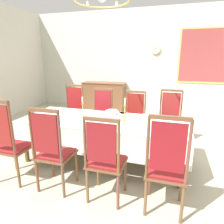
{
  "coord_description": "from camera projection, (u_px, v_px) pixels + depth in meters",
  "views": [
    {
      "loc": [
        1.03,
        -3.17,
        1.71
      ],
      "look_at": [
        0.13,
        -0.2,
        0.85
      ],
      "focal_mm": 31.83,
      "sensor_mm": 36.0,
      "label": 1
    }
  ],
  "objects": [
    {
      "name": "candlestick_east",
      "position": [
        125.0,
        112.0,
        3.07
      ],
      "size": [
        0.07,
        0.07,
        0.38
      ],
      "color": "gold",
      "rests_on": "tablecloth"
    },
    {
      "name": "bowl_far_left",
      "position": [
        144.0,
        116.0,
        3.35
      ],
      "size": [
        0.18,
        0.18,
        0.03
      ],
      "color": "white",
      "rests_on": "tablecloth"
    },
    {
      "name": "chandelier",
      "position": [
        102.0,
        0.0,
        2.75
      ],
      "size": [
        0.79,
        0.78,
        0.66
      ],
      "color": "gold"
    },
    {
      "name": "chair_north_d",
      "position": [
        170.0,
        119.0,
        3.8
      ],
      "size": [
        0.44,
        0.42,
        1.12
      ],
      "rotation": [
        0.0,
        0.0,
        3.14
      ],
      "color": "brown",
      "rests_on": "ground"
    },
    {
      "name": "chair_south_d",
      "position": [
        166.0,
        165.0,
        2.12
      ],
      "size": [
        0.44,
        0.42,
        1.18
      ],
      "color": "brown",
      "rests_on": "ground"
    },
    {
      "name": "chair_south_b",
      "position": [
        53.0,
        149.0,
        2.52
      ],
      "size": [
        0.44,
        0.42,
        1.15
      ],
      "color": "brown",
      "rests_on": "ground"
    },
    {
      "name": "spoon_secondary",
      "position": [
        129.0,
        114.0,
        3.48
      ],
      "size": [
        0.05,
        0.18,
        0.01
      ],
      "rotation": [
        0.0,
        0.0,
        0.19
      ],
      "color": "gold",
      "rests_on": "tablecloth"
    },
    {
      "name": "chair_north_b",
      "position": [
        101.0,
        113.0,
        4.2
      ],
      "size": [
        0.44,
        0.42,
        1.08
      ],
      "rotation": [
        0.0,
        0.0,
        3.14
      ],
      "color": "brown",
      "rests_on": "ground"
    },
    {
      "name": "chair_south_a",
      "position": [
        9.0,
        142.0,
        2.7
      ],
      "size": [
        0.44,
        0.42,
        1.21
      ],
      "color": "brown",
      "rests_on": "ground"
    },
    {
      "name": "chair_north_a",
      "position": [
        73.0,
        110.0,
        4.38
      ],
      "size": [
        0.44,
        0.42,
        1.13
      ],
      "rotation": [
        0.0,
        0.0,
        3.14
      ],
      "color": "brown",
      "rests_on": "ground"
    },
    {
      "name": "candlestick_west",
      "position": [
        83.0,
        109.0,
        3.27
      ],
      "size": [
        0.07,
        0.07,
        0.36
      ],
      "color": "gold",
      "rests_on": "tablecloth"
    },
    {
      "name": "back_wall",
      "position": [
        141.0,
        62.0,
        6.35
      ],
      "size": [
        7.23,
        0.08,
        3.15
      ],
      "primitive_type": "cube",
      "color": "beige",
      "rests_on": "ground"
    },
    {
      "name": "mounted_clock",
      "position": [
        156.0,
        49.0,
        6.05
      ],
      "size": [
        0.29,
        0.06,
        0.29
      ],
      "color": "#D1B251"
    },
    {
      "name": "framed_painting",
      "position": [
        203.0,
        56.0,
        5.73
      ],
      "size": [
        1.36,
        0.05,
        1.55
      ],
      "color": "#D1B251"
    },
    {
      "name": "sideboard",
      "position": [
        104.0,
        96.0,
        6.68
      ],
      "size": [
        1.44,
        0.48,
        0.9
      ],
      "rotation": [
        0.0,
        0.0,
        3.14
      ],
      "color": "brown",
      "rests_on": "ground"
    },
    {
      "name": "tablecloth",
      "position": [
        103.0,
        126.0,
        3.24
      ],
      "size": [
        2.68,
        1.02,
        0.41
      ],
      "color": "white",
      "rests_on": "dining_table"
    },
    {
      "name": "ground",
      "position": [
        109.0,
        154.0,
        3.67
      ],
      "size": [
        7.23,
        6.64,
        0.04
      ],
      "primitive_type": "cube",
      "color": "#B5B19A"
    },
    {
      "name": "bowl_near_right",
      "position": [
        123.0,
        114.0,
        3.48
      ],
      "size": [
        0.15,
        0.15,
        0.04
      ],
      "color": "white",
      "rests_on": "tablecloth"
    },
    {
      "name": "spoon_primary",
      "position": [
        173.0,
        134.0,
        2.59
      ],
      "size": [
        0.05,
        0.18,
        0.01
      ],
      "rotation": [
        0.0,
        0.0,
        -0.17
      ],
      "color": "gold",
      "rests_on": "tablecloth"
    },
    {
      "name": "dining_table",
      "position": [
        103.0,
        124.0,
        3.23
      ],
      "size": [
        2.66,
        1.0,
        0.73
      ],
      "color": "brown",
      "rests_on": "ground"
    },
    {
      "name": "chair_north_c",
      "position": [
        134.0,
        117.0,
        4.0
      ],
      "size": [
        0.44,
        0.42,
        1.06
      ],
      "rotation": [
        0.0,
        0.0,
        3.14
      ],
      "color": "brown",
      "rests_on": "ground"
    },
    {
      "name": "soup_tureen",
      "position": [
        112.0,
        115.0,
        3.15
      ],
      "size": [
        0.25,
        0.25,
        0.21
      ],
      "color": "white",
      "rests_on": "tablecloth"
    },
    {
      "name": "chair_south_c",
      "position": [
        105.0,
        158.0,
        2.33
      ],
      "size": [
        0.44,
        0.42,
        1.1
      ],
      "color": "brown",
      "rests_on": "ground"
    },
    {
      "name": "bowl_near_left",
      "position": [
        164.0,
        133.0,
        2.59
      ],
      "size": [
        0.15,
        0.15,
        0.04
      ],
      "color": "white",
      "rests_on": "tablecloth"
    }
  ]
}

